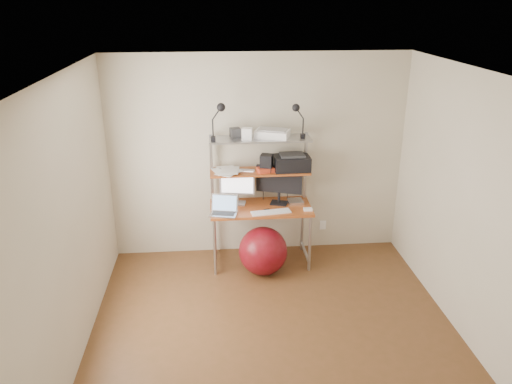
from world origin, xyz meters
TOP-DOWN VIEW (x-y plane):
  - room at (0.00, 0.00)m, footprint 3.60×3.60m
  - computer_desk at (0.00, 1.50)m, footprint 1.20×0.60m
  - wall_outlet at (0.85, 1.79)m, footprint 0.08×0.01m
  - monitor_silver at (-0.27, 1.58)m, footprint 0.42×0.18m
  - monitor_black at (0.23, 1.54)m, footprint 0.54×0.23m
  - laptop at (-0.44, 1.29)m, footprint 0.35×0.31m
  - keyboard at (0.10, 1.26)m, footprint 0.47×0.20m
  - mouse at (0.54, 1.28)m, footprint 0.10×0.06m
  - mac_mini at (0.43, 1.52)m, footprint 0.19×0.19m
  - phone at (0.08, 1.29)m, footprint 0.11×0.15m
  - printer at (0.38, 1.57)m, footprint 0.43×0.30m
  - nas_cube at (0.08, 1.55)m, footprint 0.17×0.17m
  - red_box at (0.06, 1.51)m, footprint 0.22×0.17m
  - scanner at (0.15, 1.58)m, footprint 0.44×0.36m
  - box_white at (-0.15, 1.52)m, footprint 0.13×0.12m
  - box_grey at (-0.28, 1.63)m, footprint 0.13×0.13m
  - clip_lamp_left at (-0.46, 1.48)m, footprint 0.17×0.10m
  - clip_lamp_right at (0.42, 1.52)m, footprint 0.16×0.09m
  - exercise_ball at (0.00, 1.17)m, footprint 0.57×0.57m
  - paper_stack at (-0.38, 1.56)m, footprint 0.39×0.41m

SIDE VIEW (x-z plane):
  - exercise_ball at x=0.00m, z-range 0.00..0.57m
  - wall_outlet at x=0.85m, z-range 0.24..0.36m
  - phone at x=0.08m, z-range 0.74..0.75m
  - keyboard at x=0.10m, z-range 0.74..0.75m
  - mouse at x=0.54m, z-range 0.74..0.77m
  - mac_mini at x=0.43m, z-range 0.74..0.77m
  - laptop at x=-0.44m, z-range 0.65..0.92m
  - computer_desk at x=0.00m, z-range 0.17..1.74m
  - monitor_silver at x=-0.27m, z-range 0.76..1.22m
  - monitor_black at x=0.23m, z-range 0.74..1.30m
  - paper_stack at x=-0.38m, z-range 1.15..1.18m
  - red_box at x=0.06m, z-range 1.15..1.20m
  - printer at x=0.38m, z-range 1.14..1.34m
  - room at x=0.00m, z-range -0.55..3.05m
  - nas_cube at x=0.08m, z-range 1.15..1.35m
  - scanner at x=0.15m, z-range 1.55..1.65m
  - box_grey at x=-0.28m, z-range 1.55..1.66m
  - box_white at x=-0.15m, z-range 1.55..1.68m
  - clip_lamp_right at x=0.42m, z-range 1.64..2.05m
  - clip_lamp_left at x=-0.46m, z-range 1.65..2.08m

